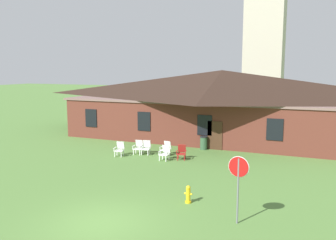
{
  "coord_description": "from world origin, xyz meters",
  "views": [
    {
      "loc": [
        7.24,
        -10.82,
        5.83
      ],
      "look_at": [
        -0.73,
        8.42,
        2.81
      ],
      "focal_mm": 37.59,
      "sensor_mm": 36.0,
      "label": 1
    }
  ],
  "objects_px": {
    "lawn_chair_middle": "(166,148)",
    "lawn_chair_right_end": "(165,152)",
    "stop_sign": "(238,176)",
    "lawn_chair_by_porch": "(120,149)",
    "lawn_chair_left_end": "(146,147)",
    "fire_hydrant": "(188,195)",
    "lawn_chair_near_door": "(138,147)",
    "trash_bin": "(204,143)",
    "lawn_chair_far_side": "(182,152)"
  },
  "relations": [
    {
      "from": "lawn_chair_right_end",
      "to": "trash_bin",
      "type": "relative_size",
      "value": 0.98
    },
    {
      "from": "stop_sign",
      "to": "trash_bin",
      "type": "relative_size",
      "value": 2.68
    },
    {
      "from": "lawn_chair_near_door",
      "to": "lawn_chair_far_side",
      "type": "height_order",
      "value": "same"
    },
    {
      "from": "lawn_chair_left_end",
      "to": "fire_hydrant",
      "type": "bearing_deg",
      "value": -52.47
    },
    {
      "from": "lawn_chair_by_porch",
      "to": "lawn_chair_left_end",
      "type": "distance_m",
      "value": 1.83
    },
    {
      "from": "lawn_chair_left_end",
      "to": "lawn_chair_right_end",
      "type": "height_order",
      "value": "same"
    },
    {
      "from": "stop_sign",
      "to": "lawn_chair_far_side",
      "type": "distance_m",
      "value": 9.87
    },
    {
      "from": "lawn_chair_by_porch",
      "to": "lawn_chair_far_side",
      "type": "relative_size",
      "value": 1.0
    },
    {
      "from": "lawn_chair_right_end",
      "to": "trash_bin",
      "type": "distance_m",
      "value": 4.12
    },
    {
      "from": "lawn_chair_near_door",
      "to": "lawn_chair_middle",
      "type": "xyz_separation_m",
      "value": [
        1.92,
        0.39,
        0.0
      ]
    },
    {
      "from": "lawn_chair_by_porch",
      "to": "lawn_chair_far_side",
      "type": "xyz_separation_m",
      "value": [
        4.19,
        0.74,
        0.0
      ]
    },
    {
      "from": "trash_bin",
      "to": "stop_sign",
      "type": "bearing_deg",
      "value": -67.39
    },
    {
      "from": "stop_sign",
      "to": "fire_hydrant",
      "type": "height_order",
      "value": "stop_sign"
    },
    {
      "from": "lawn_chair_near_door",
      "to": "trash_bin",
      "type": "bearing_deg",
      "value": 38.8
    },
    {
      "from": "lawn_chair_by_porch",
      "to": "fire_hydrant",
      "type": "relative_size",
      "value": 1.21
    },
    {
      "from": "lawn_chair_left_end",
      "to": "lawn_chair_by_porch",
      "type": "bearing_deg",
      "value": -142.73
    },
    {
      "from": "lawn_chair_by_porch",
      "to": "fire_hydrant",
      "type": "bearing_deg",
      "value": -41.29
    },
    {
      "from": "lawn_chair_by_porch",
      "to": "trash_bin",
      "type": "xyz_separation_m",
      "value": [
        4.7,
        4.02,
        -0.0
      ]
    },
    {
      "from": "stop_sign",
      "to": "lawn_chair_right_end",
      "type": "bearing_deg",
      "value": 129.16
    },
    {
      "from": "lawn_chair_by_porch",
      "to": "fire_hydrant",
      "type": "xyz_separation_m",
      "value": [
        7.08,
        -6.21,
        -0.12
      ]
    },
    {
      "from": "lawn_chair_by_porch",
      "to": "lawn_chair_right_end",
      "type": "height_order",
      "value": "same"
    },
    {
      "from": "stop_sign",
      "to": "lawn_chair_far_side",
      "type": "height_order",
      "value": "stop_sign"
    },
    {
      "from": "trash_bin",
      "to": "lawn_chair_left_end",
      "type": "bearing_deg",
      "value": -138.03
    },
    {
      "from": "lawn_chair_near_door",
      "to": "fire_hydrant",
      "type": "xyz_separation_m",
      "value": [
        6.16,
        -7.19,
        -0.12
      ]
    },
    {
      "from": "stop_sign",
      "to": "lawn_chair_near_door",
      "type": "xyz_separation_m",
      "value": [
        -8.57,
        8.45,
        -1.37
      ]
    },
    {
      "from": "lawn_chair_left_end",
      "to": "lawn_chair_right_end",
      "type": "bearing_deg",
      "value": -27.51
    },
    {
      "from": "lawn_chair_near_door",
      "to": "lawn_chair_middle",
      "type": "height_order",
      "value": "same"
    },
    {
      "from": "lawn_chair_left_end",
      "to": "lawn_chair_right_end",
      "type": "xyz_separation_m",
      "value": [
        1.82,
        -0.95,
        0.0
      ]
    },
    {
      "from": "stop_sign",
      "to": "lawn_chair_by_porch",
      "type": "distance_m",
      "value": 12.15
    },
    {
      "from": "fire_hydrant",
      "to": "trash_bin",
      "type": "bearing_deg",
      "value": 103.08
    },
    {
      "from": "lawn_chair_middle",
      "to": "lawn_chair_right_end",
      "type": "height_order",
      "value": "same"
    },
    {
      "from": "fire_hydrant",
      "to": "trash_bin",
      "type": "xyz_separation_m",
      "value": [
        -2.38,
        10.24,
        0.12
      ]
    },
    {
      "from": "lawn_chair_by_porch",
      "to": "fire_hydrant",
      "type": "height_order",
      "value": "lawn_chair_by_porch"
    },
    {
      "from": "lawn_chair_near_door",
      "to": "lawn_chair_left_end",
      "type": "bearing_deg",
      "value": 12.98
    },
    {
      "from": "lawn_chair_right_end",
      "to": "lawn_chair_far_side",
      "type": "distance_m",
      "value": 1.09
    },
    {
      "from": "lawn_chair_by_porch",
      "to": "lawn_chair_near_door",
      "type": "height_order",
      "value": "same"
    },
    {
      "from": "fire_hydrant",
      "to": "lawn_chair_middle",
      "type": "bearing_deg",
      "value": 119.2
    },
    {
      "from": "lawn_chair_middle",
      "to": "lawn_chair_by_porch",
      "type": "bearing_deg",
      "value": -154.24
    },
    {
      "from": "lawn_chair_far_side",
      "to": "trash_bin",
      "type": "xyz_separation_m",
      "value": [
        0.51,
        3.28,
        -0.0
      ]
    },
    {
      "from": "stop_sign",
      "to": "lawn_chair_far_side",
      "type": "bearing_deg",
      "value": 122.81
    },
    {
      "from": "lawn_chair_left_end",
      "to": "lawn_chair_far_side",
      "type": "bearing_deg",
      "value": -7.52
    },
    {
      "from": "lawn_chair_middle",
      "to": "lawn_chair_far_side",
      "type": "distance_m",
      "value": 1.49
    },
    {
      "from": "lawn_chair_right_end",
      "to": "stop_sign",
      "type": "bearing_deg",
      "value": -50.84
    },
    {
      "from": "lawn_chair_near_door",
      "to": "lawn_chair_far_side",
      "type": "xyz_separation_m",
      "value": [
        3.28,
        -0.24,
        0.0
      ]
    },
    {
      "from": "stop_sign",
      "to": "lawn_chair_by_porch",
      "type": "height_order",
      "value": "stop_sign"
    },
    {
      "from": "stop_sign",
      "to": "trash_bin",
      "type": "distance_m",
      "value": 12.52
    },
    {
      "from": "lawn_chair_near_door",
      "to": "lawn_chair_middle",
      "type": "bearing_deg",
      "value": 11.4
    },
    {
      "from": "lawn_chair_near_door",
      "to": "trash_bin",
      "type": "xyz_separation_m",
      "value": [
        3.78,
        3.04,
        -0.0
      ]
    },
    {
      "from": "stop_sign",
      "to": "fire_hydrant",
      "type": "relative_size",
      "value": 3.32
    },
    {
      "from": "fire_hydrant",
      "to": "trash_bin",
      "type": "distance_m",
      "value": 10.51
    }
  ]
}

